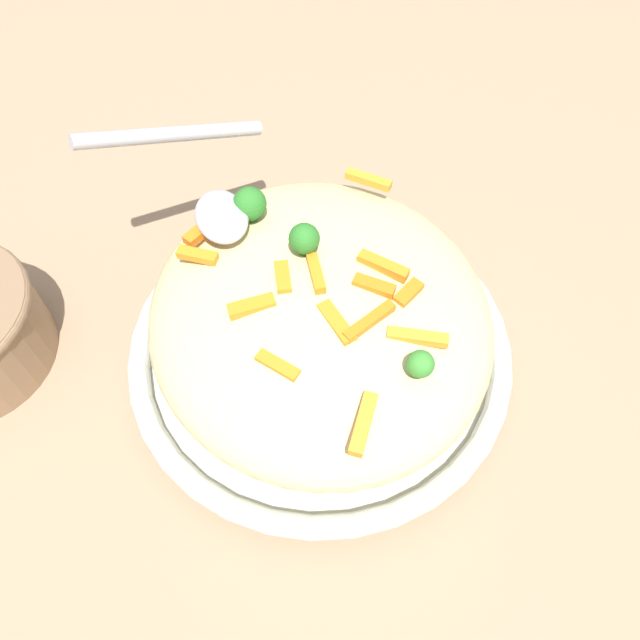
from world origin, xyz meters
TOP-DOWN VIEW (x-y plane):
  - ground_plane at (0.00, 0.00)m, footprint 2.40×2.40m
  - serving_bowl at (0.00, 0.00)m, footprint 0.32×0.32m
  - pasta_mound at (0.00, 0.00)m, footprint 0.28×0.26m
  - carrot_piece_0 at (0.01, 0.00)m, footprint 0.03×0.01m
  - carrot_piece_1 at (-0.01, -0.04)m, footprint 0.03×0.03m
  - carrot_piece_2 at (-0.03, 0.00)m, footprint 0.04×0.02m
  - carrot_piece_3 at (0.09, 0.06)m, footprint 0.03×0.04m
  - carrot_piece_4 at (-0.00, 0.05)m, footprint 0.01×0.03m
  - carrot_piece_5 at (-0.04, -0.02)m, footprint 0.02×0.04m
  - carrot_piece_6 at (-0.05, 0.05)m, footprint 0.03×0.03m
  - carrot_piece_7 at (-0.06, -0.05)m, footprint 0.03×0.04m
  - carrot_piece_8 at (0.09, -0.08)m, footprint 0.03×0.03m
  - carrot_piece_9 at (0.02, 0.02)m, footprint 0.03×0.02m
  - carrot_piece_10 at (-0.03, -0.06)m, footprint 0.02×0.03m
  - carrot_piece_11 at (0.06, 0.08)m, footprint 0.03×0.03m
  - carrot_piece_12 at (0.00, -0.05)m, footprint 0.04×0.03m
  - carrot_piece_13 at (-0.11, 0.01)m, footprint 0.04×0.03m
  - broccoli_floret_0 at (0.03, 0.00)m, footprint 0.02×0.02m
  - broccoli_floret_1 at (0.09, 0.03)m, footprint 0.03×0.03m
  - broccoli_floret_2 at (-0.09, -0.04)m, footprint 0.02×0.02m
  - serving_spoon at (0.11, 0.06)m, footprint 0.12×0.15m

SIDE VIEW (x-z plane):
  - ground_plane at x=0.00m, z-range 0.00..0.00m
  - serving_bowl at x=0.00m, z-range 0.00..0.04m
  - pasta_mound at x=0.00m, z-range 0.04..0.11m
  - carrot_piece_6 at x=-0.05m, z-range 0.11..0.11m
  - carrot_piece_11 at x=0.06m, z-range 0.11..0.11m
  - carrot_piece_8 at x=0.09m, z-range 0.11..0.11m
  - carrot_piece_7 at x=-0.06m, z-range 0.11..0.11m
  - carrot_piece_13 at x=-0.11m, z-range 0.11..0.11m
  - carrot_piece_3 at x=0.09m, z-range 0.11..0.11m
  - carrot_piece_10 at x=-0.03m, z-range 0.11..0.11m
  - carrot_piece_4 at x=0.00m, z-range 0.11..0.12m
  - carrot_piece_2 at x=-0.03m, z-range 0.11..0.12m
  - carrot_piece_5 at x=-0.04m, z-range 0.11..0.12m
  - carrot_piece_1 at x=-0.01m, z-range 0.11..0.12m
  - carrot_piece_12 at x=0.00m, z-range 0.11..0.12m
  - carrot_piece_9 at x=0.02m, z-range 0.11..0.12m
  - carrot_piece_0 at x=0.01m, z-range 0.11..0.12m
  - broccoli_floret_2 at x=-0.09m, z-range 0.11..0.13m
  - broccoli_floret_1 at x=0.09m, z-range 0.11..0.14m
  - broccoli_floret_0 at x=0.03m, z-range 0.11..0.14m
  - serving_spoon at x=0.11m, z-range 0.10..0.16m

